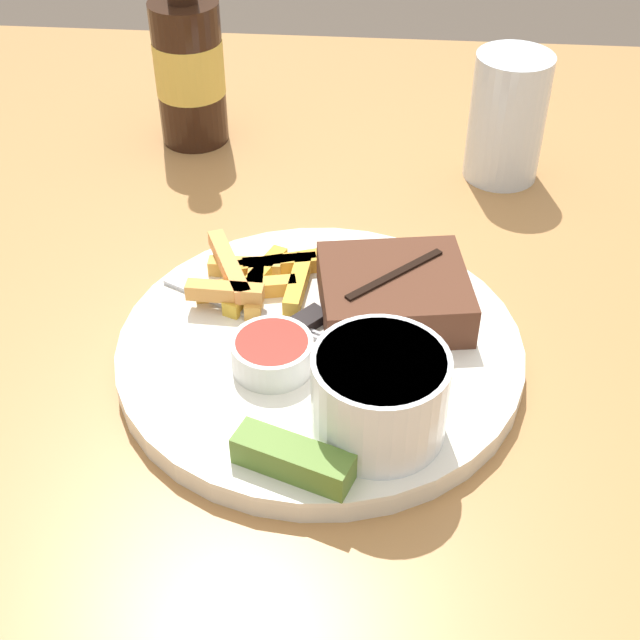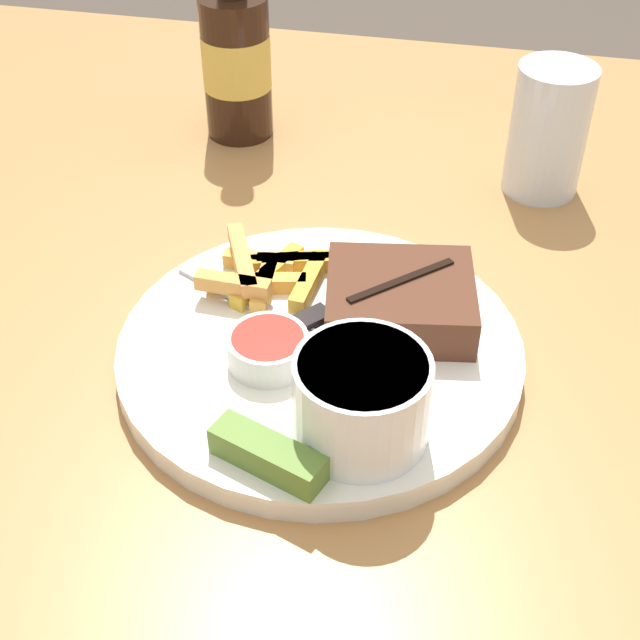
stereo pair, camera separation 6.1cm
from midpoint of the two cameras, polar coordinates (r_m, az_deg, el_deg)
name	(u,v)px [view 2 (the right image)]	position (r m, az deg, el deg)	size (l,w,h in m)	color
dining_table	(320,427)	(0.68, 2.57, -7.01)	(1.34, 1.16, 0.72)	#A87542
dinner_plate	(320,351)	(0.63, 2.78, -2.14)	(0.28, 0.28, 0.02)	silver
steak_portion	(400,300)	(0.64, 7.87, 1.19)	(0.12, 0.11, 0.03)	#512D1E
fries_pile	(268,273)	(0.67, -0.75, 2.94)	(0.09, 0.08, 0.02)	gold
coleslaw_cup	(362,396)	(0.54, 5.94, -5.00)	(0.08, 0.08, 0.06)	white
dipping_sauce_cup	(268,348)	(0.60, -0.44, -1.93)	(0.06, 0.06, 0.02)	silver
pickle_spear	(268,455)	(0.54, -0.07, -8.78)	(0.08, 0.05, 0.02)	#567A2D
fork_utensil	(242,298)	(0.66, -2.39, 1.30)	(0.12, 0.07, 0.00)	#B7B7BC
knife_utensil	(338,308)	(0.65, 3.87, 0.68)	(0.12, 0.14, 0.01)	#B7B7BC
beer_bottle	(236,57)	(0.88, -3.34, 16.38)	(0.07, 0.07, 0.22)	black
drinking_glass	(548,130)	(0.83, 16.52, 11.49)	(0.07, 0.07, 0.12)	silver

